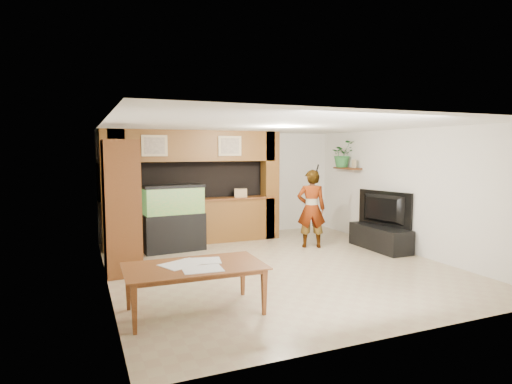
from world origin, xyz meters
name	(u,v)px	position (x,y,z in m)	size (l,w,h in m)	color
floor	(278,266)	(0.00, 0.00, 0.00)	(6.50, 6.50, 0.00)	tan
ceiling	(279,126)	(0.00, 0.00, 2.60)	(6.50, 6.50, 0.00)	white
wall_back	(223,184)	(0.00, 3.25, 1.30)	(6.00, 6.00, 0.00)	silver
wall_left	(105,205)	(-3.00, 0.00, 1.30)	(6.50, 6.50, 0.00)	silver
wall_right	(407,191)	(3.00, 0.00, 1.30)	(6.50, 6.50, 0.00)	silver
partition	(192,187)	(-0.95, 2.64, 1.31)	(4.20, 0.99, 2.60)	brown
wall_clock	(103,165)	(-2.97, 1.00, 1.90)	(0.05, 0.25, 0.25)	black
wall_shelf	(347,168)	(2.85, 1.95, 1.70)	(0.25, 0.90, 0.04)	brown
pantry_cabinet	(121,207)	(-2.70, 0.73, 1.17)	(0.58, 0.96, 2.34)	brown
trash_can	(121,257)	(-2.72, 0.80, 0.25)	(0.27, 0.27, 0.50)	#B2B2B7
aquarium	(174,219)	(-1.52, 1.95, 0.70)	(1.29, 0.48, 1.43)	black
tv_stand	(380,238)	(2.65, 0.38, 0.25)	(0.55, 1.51, 0.50)	black
television	(381,209)	(2.65, 0.38, 0.89)	(1.33, 0.17, 0.77)	black
photo_frame	(354,164)	(2.85, 1.68, 1.82)	(0.03, 0.15, 0.21)	tan
potted_plant	(343,154)	(2.82, 2.13, 2.06)	(0.60, 0.52, 0.67)	#2B6C32
person	(311,209)	(1.36, 1.14, 0.86)	(0.63, 0.41, 1.73)	#968052
microphone	(318,168)	(1.41, 0.98, 1.77)	(0.04, 0.04, 0.16)	black
dining_table	(196,290)	(-2.00, -1.66, 0.32)	(1.83, 1.02, 0.64)	brown
newspaper_a	(202,269)	(-1.96, -1.85, 0.65)	(0.50, 0.37, 0.01)	silver
newspaper_b	(182,264)	(-2.14, -1.51, 0.65)	(0.55, 0.40, 0.01)	silver
newspaper_c	(202,261)	(-1.85, -1.46, 0.65)	(0.50, 0.36, 0.01)	silver
counter_box	(241,193)	(0.18, 2.45, 1.14)	(0.30, 0.20, 0.20)	tan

